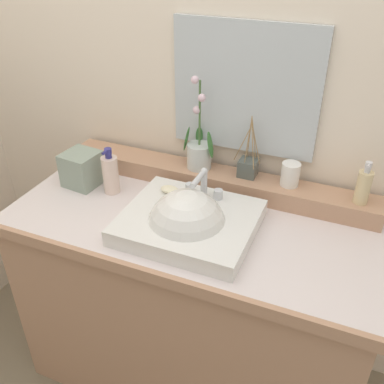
{
  "coord_description": "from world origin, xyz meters",
  "views": [
    {
      "loc": [
        0.49,
        -1.18,
        1.77
      ],
      "look_at": [
        0.01,
        -0.02,
        0.98
      ],
      "focal_mm": 41.03,
      "sensor_mm": 36.0,
      "label": 1
    }
  ],
  "objects_px": {
    "tumbler_cup": "(290,174)",
    "reed_diffuser": "(248,167)",
    "soap_dispenser": "(363,186)",
    "lotion_bottle": "(110,174)",
    "potted_plant": "(199,150)",
    "tissue_box": "(82,169)",
    "sink_basin": "(188,226)",
    "soap_bar": "(170,190)"
  },
  "relations": [
    {
      "from": "sink_basin",
      "to": "potted_plant",
      "type": "bearing_deg",
      "value": 105.31
    },
    {
      "from": "potted_plant",
      "to": "soap_bar",
      "type": "bearing_deg",
      "value": -100.43
    },
    {
      "from": "sink_basin",
      "to": "tissue_box",
      "type": "relative_size",
      "value": 3.27
    },
    {
      "from": "sink_basin",
      "to": "reed_diffuser",
      "type": "height_order",
      "value": "reed_diffuser"
    },
    {
      "from": "potted_plant",
      "to": "tumbler_cup",
      "type": "bearing_deg",
      "value": 0.61
    },
    {
      "from": "tumbler_cup",
      "to": "reed_diffuser",
      "type": "height_order",
      "value": "reed_diffuser"
    },
    {
      "from": "sink_basin",
      "to": "soap_bar",
      "type": "height_order",
      "value": "sink_basin"
    },
    {
      "from": "sink_basin",
      "to": "soap_dispenser",
      "type": "relative_size",
      "value": 2.83
    },
    {
      "from": "sink_basin",
      "to": "soap_bar",
      "type": "relative_size",
      "value": 6.37
    },
    {
      "from": "reed_diffuser",
      "to": "lotion_bottle",
      "type": "bearing_deg",
      "value": -157.01
    },
    {
      "from": "tumbler_cup",
      "to": "reed_diffuser",
      "type": "relative_size",
      "value": 0.37
    },
    {
      "from": "sink_basin",
      "to": "tissue_box",
      "type": "xyz_separation_m",
      "value": [
        -0.51,
        0.13,
        0.05
      ]
    },
    {
      "from": "soap_dispenser",
      "to": "tumbler_cup",
      "type": "xyz_separation_m",
      "value": [
        -0.25,
        0.02,
        -0.02
      ]
    },
    {
      "from": "potted_plant",
      "to": "soap_dispenser",
      "type": "height_order",
      "value": "potted_plant"
    },
    {
      "from": "soap_dispenser",
      "to": "tissue_box",
      "type": "height_order",
      "value": "soap_dispenser"
    },
    {
      "from": "potted_plant",
      "to": "tissue_box",
      "type": "relative_size",
      "value": 2.68
    },
    {
      "from": "sink_basin",
      "to": "reed_diffuser",
      "type": "bearing_deg",
      "value": 71.44
    },
    {
      "from": "soap_dispenser",
      "to": "lotion_bottle",
      "type": "distance_m",
      "value": 0.92
    },
    {
      "from": "potted_plant",
      "to": "soap_dispenser",
      "type": "bearing_deg",
      "value": -1.63
    },
    {
      "from": "sink_basin",
      "to": "soap_dispenser",
      "type": "xyz_separation_m",
      "value": [
        0.52,
        0.3,
        0.11
      ]
    },
    {
      "from": "soap_bar",
      "to": "potted_plant",
      "type": "bearing_deg",
      "value": 79.57
    },
    {
      "from": "lotion_bottle",
      "to": "tissue_box",
      "type": "bearing_deg",
      "value": 176.83
    },
    {
      "from": "tumbler_cup",
      "to": "tissue_box",
      "type": "relative_size",
      "value": 0.65
    },
    {
      "from": "sink_basin",
      "to": "soap_bar",
      "type": "xyz_separation_m",
      "value": [
        -0.12,
        0.12,
        0.05
      ]
    },
    {
      "from": "reed_diffuser",
      "to": "lotion_bottle",
      "type": "relative_size",
      "value": 1.3
    },
    {
      "from": "soap_bar",
      "to": "soap_dispenser",
      "type": "relative_size",
      "value": 0.44
    },
    {
      "from": "sink_basin",
      "to": "tumbler_cup",
      "type": "distance_m",
      "value": 0.43
    },
    {
      "from": "reed_diffuser",
      "to": "soap_dispenser",
      "type": "bearing_deg",
      "value": -3.99
    },
    {
      "from": "sink_basin",
      "to": "lotion_bottle",
      "type": "xyz_separation_m",
      "value": [
        -0.37,
        0.12,
        0.06
      ]
    },
    {
      "from": "potted_plant",
      "to": "tissue_box",
      "type": "height_order",
      "value": "potted_plant"
    },
    {
      "from": "reed_diffuser",
      "to": "tissue_box",
      "type": "height_order",
      "value": "reed_diffuser"
    },
    {
      "from": "sink_basin",
      "to": "tissue_box",
      "type": "distance_m",
      "value": 0.53
    },
    {
      "from": "soap_dispenser",
      "to": "tumbler_cup",
      "type": "height_order",
      "value": "soap_dispenser"
    },
    {
      "from": "tumbler_cup",
      "to": "tissue_box",
      "type": "height_order",
      "value": "tumbler_cup"
    },
    {
      "from": "reed_diffuser",
      "to": "potted_plant",
      "type": "bearing_deg",
      "value": -176.63
    },
    {
      "from": "tissue_box",
      "to": "soap_dispenser",
      "type": "bearing_deg",
      "value": 9.25
    },
    {
      "from": "soap_bar",
      "to": "lotion_bottle",
      "type": "relative_size",
      "value": 0.37
    },
    {
      "from": "soap_bar",
      "to": "tumbler_cup",
      "type": "relative_size",
      "value": 0.79
    },
    {
      "from": "lotion_bottle",
      "to": "soap_dispenser",
      "type": "bearing_deg",
      "value": 11.11
    },
    {
      "from": "tumbler_cup",
      "to": "tissue_box",
      "type": "bearing_deg",
      "value": -166.37
    },
    {
      "from": "soap_dispenser",
      "to": "tumbler_cup",
      "type": "distance_m",
      "value": 0.25
    },
    {
      "from": "potted_plant",
      "to": "tumbler_cup",
      "type": "height_order",
      "value": "potted_plant"
    }
  ]
}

